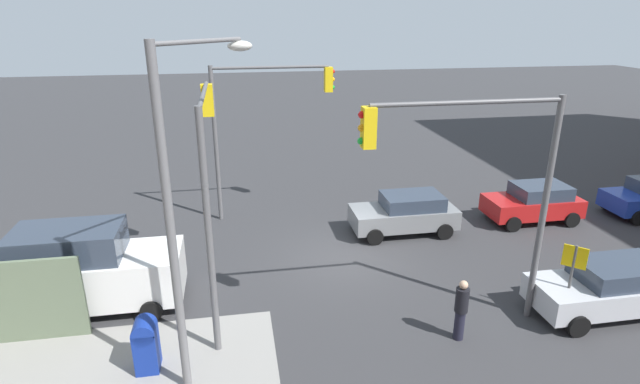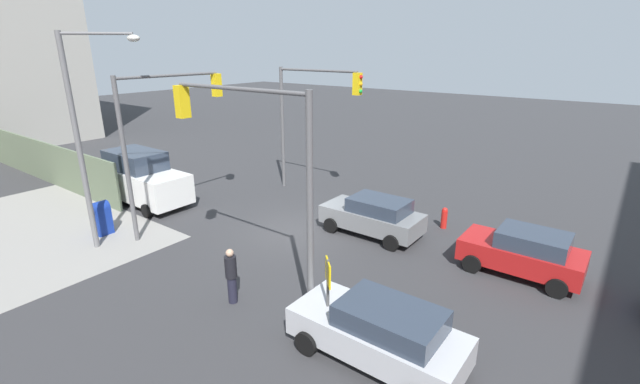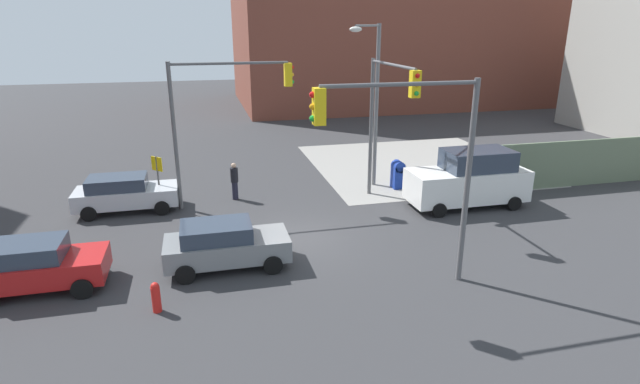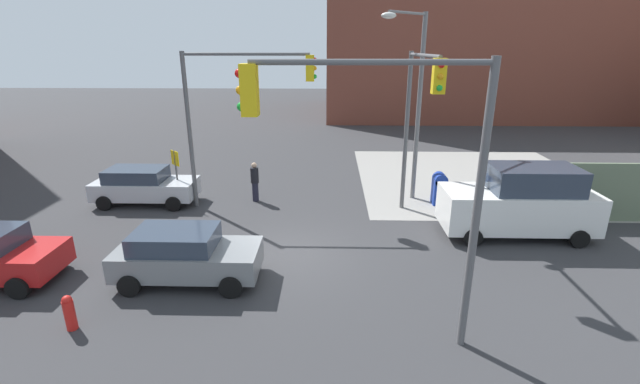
{
  "view_description": "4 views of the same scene",
  "coord_description": "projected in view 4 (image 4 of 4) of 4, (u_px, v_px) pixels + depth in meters",
  "views": [
    {
      "loc": [
        3.76,
        15.9,
        8.48
      ],
      "look_at": [
        0.62,
        -1.79,
        1.96
      ],
      "focal_mm": 28.0,
      "sensor_mm": 36.0,
      "label": 1
    },
    {
      "loc": [
        -11.01,
        12.7,
        7.46
      ],
      "look_at": [
        -0.95,
        -0.65,
        1.78
      ],
      "focal_mm": 24.0,
      "sensor_mm": 36.0,
      "label": 2
    },
    {
      "loc": [
        -3.37,
        -17.66,
        7.97
      ],
      "look_at": [
        0.5,
        -1.67,
        2.42
      ],
      "focal_mm": 28.0,
      "sensor_mm": 36.0,
      "label": 3
    },
    {
      "loc": [
        1.39,
        -13.02,
        6.66
      ],
      "look_at": [
        1.09,
        -1.36,
        2.69
      ],
      "focal_mm": 24.0,
      "sensor_mm": 36.0,
      "label": 4
    }
  ],
  "objects": [
    {
      "name": "mailbox_blue",
      "position": [
        439.0,
        188.0,
        18.83
      ],
      "size": [
        0.56,
        0.64,
        1.43
      ],
      "color": "navy",
      "rests_on": "ground"
    },
    {
      "name": "traffic_signal_ne_corner",
      "position": [
        417.0,
        107.0,
        15.36
      ],
      "size": [
        0.36,
        5.05,
        6.5
      ],
      "color": "#59595B",
      "rests_on": "ground"
    },
    {
      "name": "pedestrian_crossing",
      "position": [
        255.0,
        181.0,
        19.16
      ],
      "size": [
        0.36,
        0.36,
        1.8
      ],
      "rotation": [
        0.0,
        0.0,
        0.26
      ],
      "color": "black",
      "rests_on": "ground"
    },
    {
      "name": "ground_plane",
      "position": [
        289.0,
        254.0,
        14.5
      ],
      "size": [
        120.0,
        120.0,
        0.0
      ],
      "primitive_type": "plane",
      "color": "#333335"
    },
    {
      "name": "smokestack",
      "position": [
        619.0,
        29.0,
        39.56
      ],
      "size": [
        1.8,
        1.8,
        16.41
      ],
      "primitive_type": "cylinder",
      "color": "brown",
      "rests_on": "ground"
    },
    {
      "name": "traffic_signal_se_corner",
      "position": [
        389.0,
        153.0,
        8.69
      ],
      "size": [
        5.07,
        0.36,
        6.5
      ],
      "color": "#59595B",
      "rests_on": "ground"
    },
    {
      "name": "street_lamp_corner",
      "position": [
        415.0,
        95.0,
        18.1
      ],
      "size": [
        2.08,
        1.97,
        8.0
      ],
      "color": "slate",
      "rests_on": "ground"
    },
    {
      "name": "warning_sign_two_way",
      "position": [
        176.0,
        167.0,
        18.75
      ],
      "size": [
        0.48,
        0.48,
        2.4
      ],
      "color": "#4C4C4C",
      "rests_on": "ground"
    },
    {
      "name": "van_white_delivery",
      "position": [
        521.0,
        202.0,
        15.59
      ],
      "size": [
        5.4,
        2.32,
        2.62
      ],
      "color": "white",
      "rests_on": "ground"
    },
    {
      "name": "sidewalk_corner",
      "position": [
        473.0,
        178.0,
        22.8
      ],
      "size": [
        12.0,
        12.0,
        0.01
      ],
      "primitive_type": "cube",
      "color": "gray",
      "rests_on": "ground"
    },
    {
      "name": "traffic_signal_nw_corner",
      "position": [
        237.0,
        99.0,
        17.32
      ],
      "size": [
        5.41,
        0.36,
        6.5
      ],
      "color": "#59595B",
      "rests_on": "ground"
    },
    {
      "name": "coupe_gray",
      "position": [
        185.0,
        255.0,
        12.61
      ],
      "size": [
        4.19,
        2.02,
        1.62
      ],
      "color": "slate",
      "rests_on": "ground"
    },
    {
      "name": "building_warehouse_north",
      "position": [
        484.0,
        33.0,
        43.7
      ],
      "size": [
        32.0,
        18.0,
        15.87
      ],
      "color": "brown",
      "rests_on": "ground"
    },
    {
      "name": "hatchback_silver",
      "position": [
        144.0,
        185.0,
        18.9
      ],
      "size": [
        4.39,
        2.02,
        1.62
      ],
      "color": "#B7BABF",
      "rests_on": "ground"
    },
    {
      "name": "fire_hydrant",
      "position": [
        69.0,
        312.0,
        10.49
      ],
      "size": [
        0.26,
        0.26,
        0.94
      ],
      "color": "red",
      "rests_on": "ground"
    }
  ]
}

